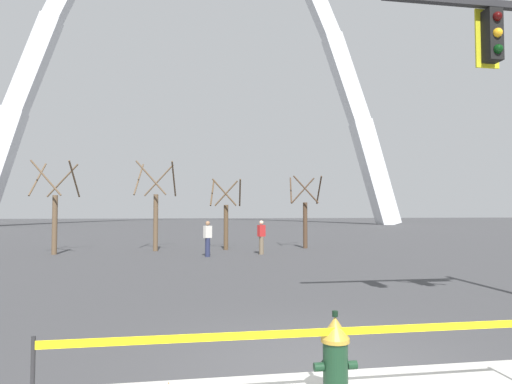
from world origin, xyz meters
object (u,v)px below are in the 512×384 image
object	(u,v)px
fire_hydrant	(335,361)
monument_arch	(199,57)
pedestrian_standing_center	(261,237)
pedestrian_walking_left	(208,238)

from	to	relation	value
fire_hydrant	monument_arch	world-z (taller)	monument_arch
pedestrian_standing_center	fire_hydrant	bearing A→B (deg)	-97.14
monument_arch	pedestrian_walking_left	distance (m)	49.05
fire_hydrant	pedestrian_walking_left	bearing A→B (deg)	92.06
fire_hydrant	monument_arch	xyz separation A→B (m)	(0.22, 58.40, 23.77)
pedestrian_walking_left	monument_arch	bearing A→B (deg)	88.97
fire_hydrant	pedestrian_standing_center	distance (m)	16.16
fire_hydrant	pedestrian_standing_center	bearing A→B (deg)	82.86
pedestrian_walking_left	pedestrian_standing_center	bearing A→B (deg)	15.64
monument_arch	fire_hydrant	bearing A→B (deg)	-90.22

